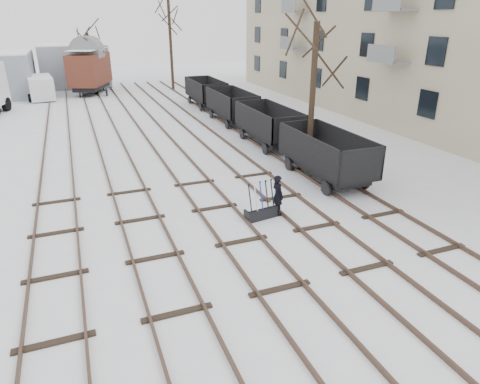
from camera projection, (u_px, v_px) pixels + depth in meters
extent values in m
plane|color=white|center=(241.00, 242.00, 14.84)|extent=(120.00, 120.00, 0.00)
cube|color=black|center=(44.00, 151.00, 24.61)|extent=(0.07, 52.00, 0.15)
cube|color=black|center=(71.00, 148.00, 25.09)|extent=(0.07, 52.00, 0.15)
cube|color=black|center=(56.00, 246.00, 14.54)|extent=(1.90, 0.20, 0.08)
cube|color=black|center=(98.00, 146.00, 25.62)|extent=(0.07, 52.00, 0.15)
cube|color=black|center=(123.00, 143.00, 26.10)|extent=(0.07, 52.00, 0.15)
cube|color=black|center=(145.00, 231.00, 15.55)|extent=(1.90, 0.20, 0.08)
cube|color=black|center=(148.00, 141.00, 26.63)|extent=(0.07, 52.00, 0.15)
cube|color=black|center=(171.00, 138.00, 27.11)|extent=(0.07, 52.00, 0.15)
cube|color=black|center=(223.00, 218.00, 16.56)|extent=(1.90, 0.20, 0.08)
cube|color=black|center=(195.00, 136.00, 27.64)|extent=(0.07, 52.00, 0.15)
cube|color=black|center=(216.00, 134.00, 28.12)|extent=(0.07, 52.00, 0.15)
cube|color=black|center=(291.00, 206.00, 17.57)|extent=(1.90, 0.20, 0.08)
cube|color=black|center=(238.00, 132.00, 28.65)|extent=(0.07, 52.00, 0.15)
cube|color=black|center=(258.00, 130.00, 29.13)|extent=(0.07, 52.00, 0.15)
cube|color=black|center=(353.00, 196.00, 18.58)|extent=(1.90, 0.20, 0.08)
cube|color=#C0B693|center=(429.00, 5.00, 30.58)|extent=(10.00, 45.00, 16.00)
cube|color=#8D969F|center=(75.00, 66.00, 47.11)|extent=(7.00, 6.00, 4.40)
cube|color=white|center=(72.00, 44.00, 46.25)|extent=(6.86, 5.88, 0.10)
cube|color=black|center=(261.00, 213.00, 16.49)|extent=(1.35, 0.62, 0.44)
cube|color=black|center=(261.00, 208.00, 16.40)|extent=(1.33, 0.50, 0.06)
cube|color=white|center=(261.00, 207.00, 16.39)|extent=(1.28, 0.45, 0.03)
cylinder|color=black|center=(250.00, 198.00, 15.98)|extent=(0.10, 0.32, 1.08)
cylinder|color=silver|center=(256.00, 197.00, 16.10)|extent=(0.10, 0.32, 1.08)
cylinder|color=#0E1FB8|center=(261.00, 196.00, 16.21)|extent=(0.10, 0.32, 1.08)
cylinder|color=black|center=(267.00, 195.00, 16.33)|extent=(0.10, 0.32, 1.08)
cylinder|color=black|center=(272.00, 193.00, 16.45)|extent=(0.10, 0.32, 1.08)
imported|color=black|center=(278.00, 195.00, 16.60)|extent=(0.48, 0.65, 1.64)
cube|color=black|center=(325.00, 167.00, 20.39)|extent=(1.78, 4.88, 0.37)
cube|color=black|center=(325.00, 163.00, 20.32)|extent=(2.22, 5.55, 0.11)
cube|color=black|center=(306.00, 151.00, 19.68)|extent=(0.09, 5.55, 1.48)
cube|color=black|center=(346.00, 146.00, 20.39)|extent=(0.09, 5.55, 1.48)
cube|color=white|center=(325.00, 161.00, 20.28)|extent=(2.00, 5.33, 0.06)
cylinder|color=black|center=(326.00, 188.00, 18.62)|extent=(0.11, 0.65, 0.65)
cylinder|color=black|center=(323.00, 159.00, 22.36)|extent=(0.11, 0.65, 0.65)
cube|color=black|center=(268.00, 135.00, 25.90)|extent=(1.78, 4.88, 0.37)
cube|color=black|center=(268.00, 132.00, 25.83)|extent=(2.22, 5.55, 0.11)
cube|color=black|center=(252.00, 121.00, 25.19)|extent=(0.09, 5.55, 1.48)
cube|color=black|center=(285.00, 118.00, 25.90)|extent=(0.09, 5.55, 1.48)
cube|color=white|center=(268.00, 130.00, 25.79)|extent=(2.00, 5.33, 0.06)
cylinder|color=black|center=(265.00, 149.00, 24.13)|extent=(0.11, 0.65, 0.65)
cylinder|color=black|center=(271.00, 131.00, 27.88)|extent=(0.11, 0.65, 0.65)
cube|color=black|center=(232.00, 114.00, 31.41)|extent=(1.78, 4.88, 0.37)
cube|color=black|center=(232.00, 112.00, 31.34)|extent=(2.22, 5.55, 0.11)
cube|color=black|center=(218.00, 102.00, 30.70)|extent=(0.09, 5.55, 1.48)
cube|color=black|center=(245.00, 100.00, 31.41)|extent=(0.09, 5.55, 1.48)
cube|color=white|center=(232.00, 110.00, 31.30)|extent=(2.00, 5.33, 0.06)
cylinder|color=black|center=(227.00, 124.00, 29.64)|extent=(0.11, 0.65, 0.65)
cylinder|color=black|center=(236.00, 112.00, 33.39)|extent=(0.11, 0.65, 0.65)
cube|color=black|center=(206.00, 99.00, 36.92)|extent=(1.78, 4.88, 0.37)
cube|color=black|center=(206.00, 97.00, 36.85)|extent=(2.22, 5.55, 0.11)
cube|color=black|center=(194.00, 89.00, 36.21)|extent=(0.09, 5.55, 1.48)
cube|color=black|center=(218.00, 88.00, 36.93)|extent=(0.09, 5.55, 1.48)
cube|color=white|center=(206.00, 96.00, 36.81)|extent=(2.00, 5.33, 0.06)
cylinder|color=black|center=(201.00, 107.00, 35.15)|extent=(0.11, 0.65, 0.65)
cylinder|color=black|center=(211.00, 98.00, 38.90)|extent=(0.11, 0.65, 0.65)
cube|color=black|center=(92.00, 86.00, 42.96)|extent=(3.83, 5.40, 0.45)
cube|color=#4D2017|center=(90.00, 69.00, 42.32)|extent=(4.58, 6.23, 2.93)
cube|color=white|center=(87.00, 49.00, 41.61)|extent=(4.22, 5.87, 0.05)
cylinder|color=black|center=(80.00, 93.00, 41.12)|extent=(0.14, 0.79, 0.79)
cylinder|color=black|center=(103.00, 87.00, 45.06)|extent=(0.14, 0.79, 0.79)
cube|color=silver|center=(41.00, 87.00, 40.08)|extent=(2.50, 4.95, 1.95)
cube|color=white|center=(39.00, 76.00, 39.70)|extent=(2.44, 4.84, 0.04)
cylinder|color=black|center=(30.00, 98.00, 38.72)|extent=(0.24, 0.76, 0.76)
cylinder|color=black|center=(54.00, 92.00, 41.99)|extent=(0.24, 0.76, 0.76)
cylinder|color=black|center=(312.00, 97.00, 21.34)|extent=(0.30, 0.30, 7.06)
cylinder|color=black|center=(91.00, 64.00, 42.35)|extent=(0.30, 0.30, 5.81)
cylinder|color=black|center=(171.00, 45.00, 43.77)|extent=(0.30, 0.30, 9.12)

